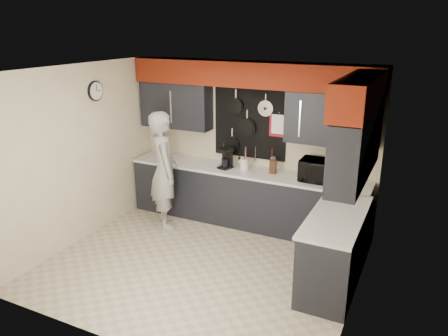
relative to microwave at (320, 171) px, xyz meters
The scene contains 10 objects.
ground 2.16m from the microwave, 129.50° to the right, with size 4.00×4.00×0.00m, color #BBB392.
back_wall_assembly 1.51m from the microwave, behind, with size 4.00×0.36×2.60m.
right_wall_assembly 1.61m from the microwave, 60.84° to the right, with size 0.36×3.50×2.60m.
left_wall_assembly 3.50m from the microwave, 155.82° to the right, with size 0.05×3.50×2.60m.
base_cabinets 0.99m from the microwave, 155.73° to the right, with size 3.95×2.20×0.92m.
microwave is the anchor object (origin of this frame).
knife_block 0.75m from the microwave, behind, with size 0.10×0.10×0.22m, color #351F11.
utensil_crock 1.21m from the microwave, behind, with size 0.13×0.13×0.17m, color white.
coffee_maker 1.51m from the microwave, behind, with size 0.23×0.26×0.33m.
person 2.39m from the microwave, 164.88° to the right, with size 0.69×0.45×1.88m, color #ADAEAB.
Camera 1 is at (2.55, -4.61, 3.11)m, focal length 35.00 mm.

